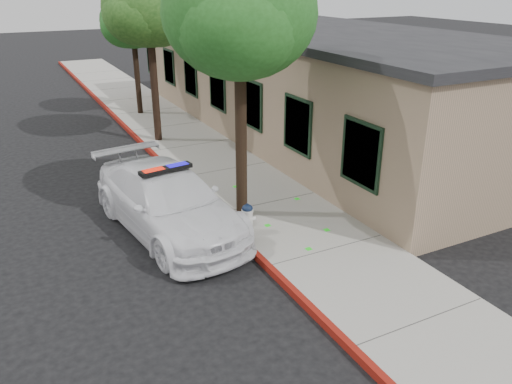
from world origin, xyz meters
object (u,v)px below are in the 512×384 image
object	(u,v)px
street_tree_mid	(149,11)
police_car	(168,201)
street_tree_far	(133,24)
clapboard_building	(307,81)
street_tree_near	(240,20)
fire_hydrant	(248,218)

from	to	relation	value
street_tree_mid	police_car	bearing A→B (deg)	-105.07
police_car	street_tree_far	distance (m)	12.56
clapboard_building	street_tree_mid	distance (m)	6.69
police_car	street_tree_near	size ratio (longest dim) A/B	0.88
street_tree_mid	street_tree_far	distance (m)	4.55
police_car	fire_hydrant	distance (m)	2.05
street_tree_mid	street_tree_far	world-z (taller)	street_tree_mid
clapboard_building	street_tree_far	world-z (taller)	street_tree_far
clapboard_building	street_tree_near	distance (m)	9.17
police_car	street_tree_mid	world-z (taller)	street_tree_mid
street_tree_mid	street_tree_near	bearing A→B (deg)	-90.16
street_tree_mid	street_tree_far	bearing A→B (deg)	83.05
fire_hydrant	street_tree_near	bearing A→B (deg)	76.92
street_tree_near	street_tree_mid	size ratio (longest dim) A/B	1.06
clapboard_building	street_tree_near	bearing A→B (deg)	-133.52
police_car	street_tree_far	bearing A→B (deg)	69.91
street_tree_far	street_tree_mid	bearing A→B (deg)	-96.95
clapboard_building	fire_hydrant	bearing A→B (deg)	-130.83
fire_hydrant	street_tree_near	xyz separation A→B (m)	(0.37, 1.05, 4.55)
clapboard_building	police_car	xyz separation A→B (m)	(-7.94, -6.09, -1.32)
clapboard_building	police_car	distance (m)	10.09
street_tree_near	street_tree_mid	xyz separation A→B (m)	(0.02, 7.59, -0.21)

